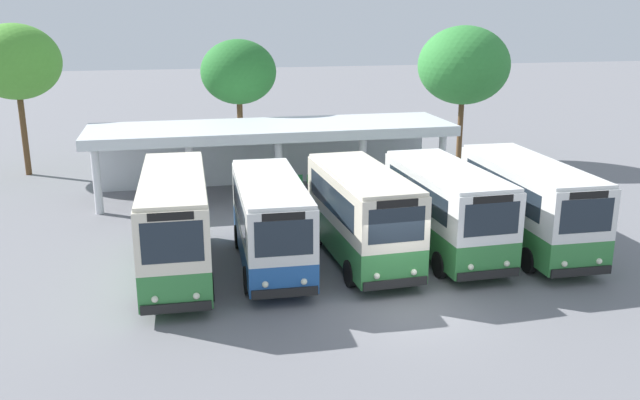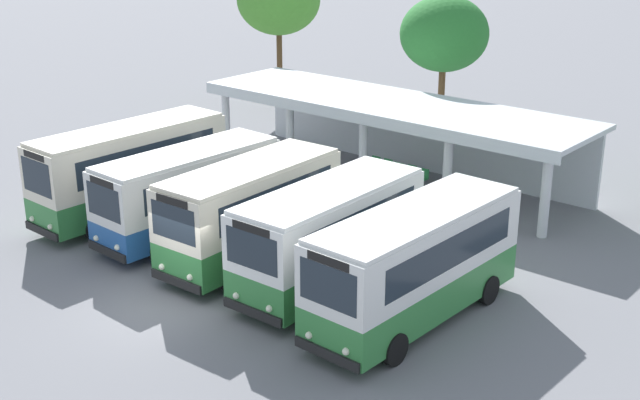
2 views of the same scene
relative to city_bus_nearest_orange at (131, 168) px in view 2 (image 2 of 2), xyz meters
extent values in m
plane|color=slate|center=(6.78, -4.32, -1.91)|extent=(180.00, 180.00, 0.00)
cylinder|color=black|center=(0.95, -2.40, -1.46)|extent=(0.24, 0.91, 0.90)
cylinder|color=black|center=(-1.06, -2.35, -1.46)|extent=(0.24, 0.91, 0.90)
cylinder|color=black|center=(1.06, 2.38, -1.46)|extent=(0.24, 0.91, 0.90)
cylinder|color=black|center=(-0.95, 2.43, -1.46)|extent=(0.24, 0.91, 0.90)
cube|color=#337F3D|center=(0.00, 0.01, -0.97)|extent=(2.29, 7.76, 1.12)
cube|color=beige|center=(0.00, 0.01, 0.52)|extent=(2.29, 7.76, 1.86)
cube|color=beige|center=(0.00, 0.01, 1.51)|extent=(2.23, 7.53, 0.12)
cube|color=black|center=(-0.09, -3.87, -1.39)|extent=(2.00, 0.15, 0.28)
cube|color=#1E2833|center=(-0.09, -3.83, 0.57)|extent=(1.73, 0.09, 1.21)
cube|color=black|center=(-0.09, -3.83, 1.33)|extent=(1.27, 0.08, 0.24)
cube|color=#1E2833|center=(1.05, 0.09, 0.57)|extent=(0.19, 6.17, 1.02)
cube|color=#1E2833|center=(-1.04, 0.14, 0.57)|extent=(0.19, 6.17, 1.02)
sphere|color=#EAEACC|center=(0.49, -3.88, -1.08)|extent=(0.20, 0.20, 0.20)
sphere|color=#EAEACC|center=(-0.67, -3.85, -1.08)|extent=(0.20, 0.20, 0.20)
cylinder|color=black|center=(4.16, -2.17, -1.46)|extent=(0.25, 0.91, 0.90)
cylinder|color=black|center=(2.14, -2.11, -1.46)|extent=(0.25, 0.91, 0.90)
cylinder|color=black|center=(4.30, 2.17, -1.46)|extent=(0.25, 0.91, 0.90)
cylinder|color=black|center=(2.27, 2.24, -1.46)|extent=(0.25, 0.91, 0.90)
cube|color=#23569E|center=(3.22, 0.03, -1.05)|extent=(2.35, 7.07, 0.96)
cube|color=silver|center=(3.22, 0.03, 0.27)|extent=(2.35, 7.07, 1.69)
cube|color=silver|center=(3.22, 0.03, 1.18)|extent=(2.28, 6.86, 0.12)
cube|color=black|center=(3.11, -3.50, -1.39)|extent=(2.02, 0.16, 0.28)
cube|color=#1E2833|center=(3.11, -3.45, 0.32)|extent=(1.74, 0.10, 1.10)
cube|color=black|center=(3.11, -3.45, 1.00)|extent=(1.28, 0.09, 0.24)
cube|color=#1E2833|center=(4.28, 0.10, 0.32)|extent=(0.22, 5.60, 0.93)
cube|color=#1E2833|center=(2.17, 0.17, 0.32)|extent=(0.22, 5.60, 0.93)
sphere|color=#EAEACC|center=(3.69, -3.51, -1.08)|extent=(0.20, 0.20, 0.20)
sphere|color=#EAEACC|center=(2.52, -3.47, -1.08)|extent=(0.20, 0.20, 0.20)
cylinder|color=black|center=(7.58, -2.18, -1.46)|extent=(0.26, 0.91, 0.90)
cylinder|color=black|center=(5.46, -2.27, -1.46)|extent=(0.26, 0.91, 0.90)
cylinder|color=black|center=(7.41, 2.01, -1.46)|extent=(0.26, 0.91, 0.90)
cylinder|color=black|center=(5.29, 1.93, -1.46)|extent=(0.26, 0.91, 0.90)
cube|color=#337F3D|center=(6.44, -0.13, -0.97)|extent=(2.49, 6.86, 1.13)
cube|color=beige|center=(6.44, -0.13, 0.45)|extent=(2.49, 6.86, 1.70)
cube|color=beige|center=(6.44, -0.13, 1.36)|extent=(2.42, 6.65, 0.12)
cube|color=black|center=(6.57, -3.54, -1.39)|extent=(2.11, 0.18, 0.28)
cube|color=#1E2833|center=(6.57, -3.50, 0.50)|extent=(1.82, 0.12, 1.11)
cube|color=black|center=(6.57, -3.50, 1.18)|extent=(1.33, 0.10, 0.24)
cube|color=#1E2833|center=(7.53, 0.02, 0.50)|extent=(0.26, 5.42, 0.94)
cube|color=#1E2833|center=(5.33, -0.07, 0.50)|extent=(0.26, 5.42, 0.94)
sphere|color=#EAEACC|center=(7.19, -3.51, -1.08)|extent=(0.20, 0.20, 0.20)
sphere|color=#EAEACC|center=(5.96, -3.56, -1.08)|extent=(0.20, 0.20, 0.20)
cylinder|color=black|center=(10.80, -2.11, -1.46)|extent=(0.24, 0.90, 0.90)
cylinder|color=black|center=(8.61, -2.17, -1.46)|extent=(0.24, 0.90, 0.90)
cylinder|color=black|center=(10.70, 2.16, -1.46)|extent=(0.24, 0.90, 0.90)
cylinder|color=black|center=(8.51, 2.11, -1.46)|extent=(0.24, 0.90, 0.90)
cube|color=#337F3D|center=(9.66, 0.00, -0.97)|extent=(2.45, 6.95, 1.11)
cube|color=white|center=(9.66, 0.00, 0.41)|extent=(2.45, 6.95, 1.65)
cube|color=white|center=(9.66, 0.00, 1.29)|extent=(2.38, 6.74, 0.12)
cube|color=black|center=(9.74, -3.48, -1.39)|extent=(2.18, 0.15, 0.28)
cube|color=#1E2833|center=(9.74, -3.44, 0.46)|extent=(1.88, 0.09, 1.07)
cube|color=black|center=(9.74, -3.44, 1.11)|extent=(1.38, 0.08, 0.24)
cube|color=#1E2833|center=(10.79, 0.12, 0.46)|extent=(0.17, 5.52, 0.91)
cube|color=#1E2833|center=(8.52, 0.07, 0.46)|extent=(0.17, 5.52, 0.91)
sphere|color=#EAEACC|center=(10.37, -3.46, -1.08)|extent=(0.20, 0.20, 0.20)
sphere|color=#EAEACC|center=(9.11, -3.49, -1.08)|extent=(0.20, 0.20, 0.20)
cylinder|color=black|center=(13.90, -2.48, -1.46)|extent=(0.24, 0.90, 0.90)
cylinder|color=black|center=(11.75, -2.43, -1.46)|extent=(0.24, 0.90, 0.90)
cylinder|color=black|center=(14.00, 2.17, -1.46)|extent=(0.24, 0.90, 0.90)
cylinder|color=black|center=(11.85, 2.22, -1.46)|extent=(0.24, 0.90, 0.90)
cube|color=#337F3D|center=(12.88, -0.13, -0.98)|extent=(2.42, 7.54, 1.11)
cube|color=silver|center=(12.88, -0.13, 0.44)|extent=(2.42, 7.54, 1.72)
cube|color=silver|center=(12.88, -0.13, 1.36)|extent=(2.35, 7.32, 0.12)
cube|color=black|center=(12.79, -3.90, -1.39)|extent=(2.14, 0.15, 0.28)
cube|color=#1E2833|center=(12.79, -3.86, 0.49)|extent=(1.85, 0.09, 1.12)
cube|color=black|center=(12.79, -3.86, 1.18)|extent=(1.35, 0.08, 0.24)
cube|color=#1E2833|center=(13.99, -0.05, 0.49)|extent=(0.18, 5.99, 0.94)
cube|color=#1E2833|center=(11.76, 0.00, 0.49)|extent=(0.18, 5.99, 0.94)
sphere|color=#EAEACC|center=(13.41, -3.91, -1.08)|extent=(0.20, 0.20, 0.20)
sphere|color=#EAEACC|center=(12.17, -3.88, -1.08)|extent=(0.20, 0.20, 0.20)
cylinder|color=silver|center=(-3.27, 8.06, -0.31)|extent=(0.36, 0.36, 3.20)
cylinder|color=silver|center=(0.76, 8.06, -0.31)|extent=(0.36, 0.36, 3.20)
cylinder|color=silver|center=(4.79, 8.06, -0.31)|extent=(0.36, 0.36, 3.20)
cylinder|color=silver|center=(8.82, 8.06, -0.31)|extent=(0.36, 0.36, 3.20)
cylinder|color=silver|center=(12.85, 8.06, -0.31)|extent=(0.36, 0.36, 3.20)
cube|color=silver|center=(4.79, 11.93, -0.31)|extent=(16.92, 0.20, 3.20)
cube|color=silver|center=(4.79, 9.89, 1.39)|extent=(17.42, 4.77, 0.20)
cube|color=silver|center=(4.79, 7.56, 1.15)|extent=(17.42, 0.10, 0.28)
cylinder|color=slate|center=(4.30, 9.53, -1.69)|extent=(0.03, 0.03, 0.44)
cylinder|color=slate|center=(3.95, 9.53, -1.69)|extent=(0.03, 0.03, 0.44)
cylinder|color=slate|center=(4.30, 9.88, -1.69)|extent=(0.03, 0.03, 0.44)
cylinder|color=slate|center=(3.94, 9.88, -1.69)|extent=(0.03, 0.03, 0.44)
cube|color=#2D8C47|center=(4.12, 9.71, -1.45)|extent=(0.44, 0.44, 0.04)
cube|color=#2D8C47|center=(4.12, 9.91, -1.25)|extent=(0.44, 0.04, 0.40)
cylinder|color=slate|center=(4.94, 9.53, -1.69)|extent=(0.03, 0.03, 0.44)
cylinder|color=slate|center=(4.59, 9.53, -1.69)|extent=(0.03, 0.03, 0.44)
cylinder|color=slate|center=(4.94, 9.88, -1.69)|extent=(0.03, 0.03, 0.44)
cylinder|color=slate|center=(4.59, 9.88, -1.69)|extent=(0.03, 0.03, 0.44)
cube|color=#2D8C47|center=(4.76, 9.71, -1.45)|extent=(0.44, 0.44, 0.04)
cube|color=#2D8C47|center=(4.76, 9.91, -1.25)|extent=(0.44, 0.04, 0.40)
cylinder|color=slate|center=(5.58, 9.40, -1.69)|extent=(0.03, 0.03, 0.44)
cylinder|color=slate|center=(5.23, 9.40, -1.69)|extent=(0.03, 0.03, 0.44)
cylinder|color=slate|center=(5.58, 9.75, -1.69)|extent=(0.03, 0.03, 0.44)
cylinder|color=slate|center=(5.23, 9.75, -1.69)|extent=(0.03, 0.03, 0.44)
cube|color=#2D8C47|center=(5.40, 9.58, -1.45)|extent=(0.44, 0.44, 0.04)
cube|color=#2D8C47|center=(5.40, 9.78, -1.25)|extent=(0.44, 0.04, 0.40)
cylinder|color=slate|center=(6.22, 9.48, -1.69)|extent=(0.03, 0.03, 0.44)
cylinder|color=slate|center=(5.87, 9.47, -1.69)|extent=(0.03, 0.03, 0.44)
cylinder|color=slate|center=(6.22, 9.83, -1.69)|extent=(0.03, 0.03, 0.44)
cylinder|color=slate|center=(5.87, 9.83, -1.69)|extent=(0.03, 0.03, 0.44)
cube|color=#2D8C47|center=(6.04, 9.65, -1.45)|extent=(0.44, 0.44, 0.04)
cube|color=#2D8C47|center=(6.04, 9.85, -1.25)|extent=(0.44, 0.04, 0.40)
cylinder|color=slate|center=(6.86, 9.40, -1.69)|extent=(0.03, 0.03, 0.44)
cylinder|color=slate|center=(6.51, 9.40, -1.69)|extent=(0.03, 0.03, 0.44)
cylinder|color=slate|center=(6.86, 9.75, -1.69)|extent=(0.03, 0.03, 0.44)
cylinder|color=slate|center=(6.51, 9.75, -1.69)|extent=(0.03, 0.03, 0.44)
cube|color=#2D8C47|center=(6.68, 9.57, -1.45)|extent=(0.44, 0.44, 0.04)
cube|color=#2D8C47|center=(6.68, 9.77, -1.25)|extent=(0.44, 0.04, 0.40)
cylinder|color=brown|center=(3.82, 15.42, 0.04)|extent=(0.32, 0.32, 3.91)
ellipsoid|color=#28722D|center=(3.82, 15.42, 3.55)|extent=(4.14, 4.14, 3.51)
cylinder|color=brown|center=(-7.75, 16.62, 0.26)|extent=(0.32, 0.32, 4.35)
camera|label=1|loc=(0.10, -21.91, 6.76)|focal=37.69mm
camera|label=2|loc=(24.69, -18.29, 9.53)|focal=47.12mm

